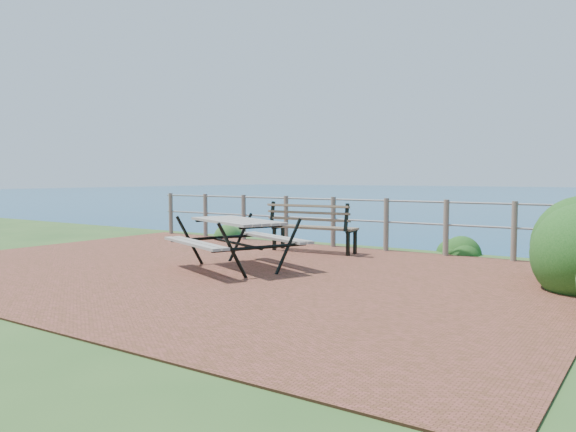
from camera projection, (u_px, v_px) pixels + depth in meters
name	position (u px, v px, depth m)	size (l,w,h in m)	color
ground	(224.00, 270.00, 8.52)	(10.00, 7.00, 0.12)	brown
safety_railing	(333.00, 219.00, 11.24)	(9.40, 0.10, 1.00)	#6B5B4C
picnic_table	(237.00, 239.00, 8.54)	(1.92, 1.44, 0.75)	gray
park_bench	(314.00, 220.00, 10.44)	(1.69, 0.52, 0.94)	brown
shrub_lip_west	(226.00, 235.00, 13.60)	(0.73, 0.73, 0.45)	#285720
shrub_lip_east	(461.00, 253.00, 10.42)	(0.78, 0.78, 0.53)	#184314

